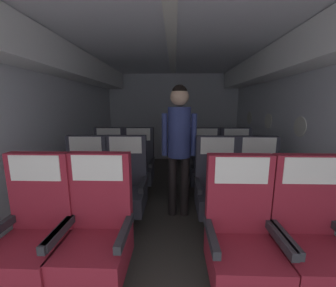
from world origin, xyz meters
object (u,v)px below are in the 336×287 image
object	(u,v)px
seat_b_right_aisle	(259,190)
seat_c_left_aisle	(138,166)
seat_a_left_window	(34,236)
seat_c_right_window	(205,167)
seat_c_left_window	(108,166)
seat_c_right_aisle	(236,167)
seat_a_right_window	(241,241)
seat_b_left_aisle	(125,188)
flight_attendant	(179,137)
seat_a_right_aisle	(310,242)
seat_b_right_window	(217,190)
seat_b_left_window	(85,188)
seat_a_left_aisle	(97,236)

from	to	relation	value
seat_b_right_aisle	seat_c_left_aisle	world-z (taller)	same
seat_a_left_window	seat_c_right_window	xyz separation A→B (m)	(1.55, 1.83, 0.00)
seat_c_left_window	seat_c_right_aisle	bearing A→B (deg)	0.26
seat_a_right_window	seat_c_left_aisle	distance (m)	2.14
seat_a_left_window	seat_b_left_aisle	xyz separation A→B (m)	(0.47, 0.93, 0.00)
seat_c_left_window	seat_c_right_window	distance (m)	1.56
flight_attendant	seat_a_right_aisle	bearing A→B (deg)	119.50
seat_a_left_window	seat_c_right_aisle	size ratio (longest dim) A/B	1.00
seat_b_right_aisle	seat_b_right_window	xyz separation A→B (m)	(-0.49, -0.00, 0.00)
seat_c_right_aisle	seat_c_left_aisle	bearing A→B (deg)	179.60
seat_a_right_aisle	seat_b_left_window	xyz separation A→B (m)	(-2.05, 0.91, 0.00)
seat_c_left_aisle	flight_attendant	size ratio (longest dim) A/B	0.64
seat_a_left_window	seat_b_right_window	xyz separation A→B (m)	(1.56, 0.92, 0.00)
seat_c_left_aisle	seat_c_right_aisle	world-z (taller)	same
seat_b_left_window	flight_attendant	xyz separation A→B (m)	(1.12, 0.24, 0.58)
seat_a_right_aisle	seat_c_left_window	bearing A→B (deg)	138.60
seat_b_right_aisle	flight_attendant	xyz separation A→B (m)	(-0.93, 0.24, 0.58)
seat_a_left_aisle	seat_b_left_aisle	size ratio (longest dim) A/B	1.00
seat_b_left_aisle	seat_b_right_window	distance (m)	1.09
seat_b_right_window	seat_c_right_window	distance (m)	0.91
seat_c_right_window	seat_a_right_aisle	bearing A→B (deg)	-74.79
seat_a_right_aisle	seat_c_right_window	size ratio (longest dim) A/B	1.00
seat_c_left_window	seat_c_right_aisle	xyz separation A→B (m)	(2.06, 0.01, 0.00)
seat_b_left_window	seat_b_right_window	bearing A→B (deg)	0.09
seat_a_left_window	seat_a_right_window	bearing A→B (deg)	-0.25
seat_c_right_window	seat_b_left_window	bearing A→B (deg)	-149.50
seat_b_left_aisle	flight_attendant	world-z (taller)	flight_attendant
seat_c_left_window	seat_c_right_window	xyz separation A→B (m)	(1.56, 0.01, 0.00)
seat_b_left_aisle	seat_c_left_aisle	xyz separation A→B (m)	(-0.00, 0.91, 0.00)
seat_a_left_aisle	seat_b_left_window	size ratio (longest dim) A/B	1.00
seat_a_left_window	seat_b_left_aisle	size ratio (longest dim) A/B	1.00
seat_c_left_aisle	seat_c_right_aisle	size ratio (longest dim) A/B	1.00
seat_b_right_window	seat_a_right_window	bearing A→B (deg)	-90.52
seat_a_left_window	seat_a_right_window	xyz separation A→B (m)	(1.55, -0.01, 0.00)
seat_c_left_aisle	seat_b_right_window	bearing A→B (deg)	-40.21
seat_c_left_window	flight_attendant	bearing A→B (deg)	-30.31
seat_a_left_aisle	seat_b_right_aisle	size ratio (longest dim) A/B	1.00
seat_a_left_aisle	seat_c_right_aisle	bearing A→B (deg)	49.00
seat_a_left_aisle	flight_attendant	distance (m)	1.43
seat_c_right_aisle	seat_a_left_aisle	bearing A→B (deg)	-131.00
seat_a_right_window	seat_a_right_aisle	bearing A→B (deg)	0.95
seat_b_left_aisle	seat_c_right_window	distance (m)	1.40
seat_c_right_aisle	flight_attendant	bearing A→B (deg)	-144.24
seat_a_right_window	seat_a_left_window	bearing A→B (deg)	179.75
seat_a_right_window	seat_c_left_window	world-z (taller)	same
seat_b_right_window	seat_a_right_aisle	bearing A→B (deg)	-61.92
seat_a_left_window	seat_b_right_aisle	world-z (taller)	same
seat_a_left_window	seat_c_right_window	world-z (taller)	same
seat_c_right_aisle	seat_a_left_window	bearing A→B (deg)	-138.18
seat_a_left_aisle	seat_b_right_window	xyz separation A→B (m)	(1.09, 0.90, 0.00)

